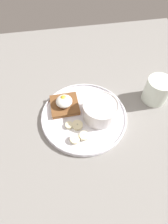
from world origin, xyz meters
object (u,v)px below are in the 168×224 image
object	(u,v)px
banana_slice_front	(77,125)
banana_slice_right	(75,139)
oatmeal_bowl	(100,110)
poached_egg	(64,101)
coffee_mug	(157,90)
banana_slice_back	(69,125)
toast_slice	(65,105)
banana_slice_left	(84,136)

from	to	relation	value
banana_slice_front	banana_slice_right	bearing A→B (deg)	72.37
oatmeal_bowl	poached_egg	world-z (taller)	oatmeal_bowl
coffee_mug	banana_slice_back	bearing A→B (deg)	12.04
toast_slice	banana_slice_back	xyz separation A→B (cm)	(-0.52, 8.63, -0.25)
banana_slice_front	coffee_mug	distance (cm)	31.53
poached_egg	banana_slice_back	distance (cm)	9.04
banana_slice_left	coffee_mug	bearing A→B (deg)	-157.67
oatmeal_bowl	banana_slice_left	xyz separation A→B (cm)	(6.83, 7.39, -2.39)
toast_slice	banana_slice_left	size ratio (longest dim) A/B	2.31
poached_egg	toast_slice	bearing A→B (deg)	95.11
oatmeal_bowl	banana_slice_left	distance (cm)	10.35
banana_slice_left	banana_slice_right	size ratio (longest dim) A/B	1.00
oatmeal_bowl	banana_slice_back	bearing A→B (deg)	13.08
banana_slice_front	banana_slice_left	xyz separation A→B (cm)	(-1.44, 4.35, 0.10)
toast_slice	poached_egg	world-z (taller)	poached_egg
banana_slice_back	coffee_mug	world-z (taller)	coffee_mug
banana_slice_left	banana_slice_back	size ratio (longest dim) A/B	1.30
banana_slice_left	coffee_mug	world-z (taller)	coffee_mug
poached_egg	banana_slice_front	distance (cm)	10.02
banana_slice_front	poached_egg	bearing A→B (deg)	-70.62
poached_egg	coffee_mug	distance (cm)	33.73
toast_slice	poached_egg	distance (cm)	2.13
banana_slice_back	coffee_mug	xyz separation A→B (cm)	(-33.16, -7.07, 3.21)
coffee_mug	banana_slice_front	bearing A→B (deg)	13.96
banana_slice_left	banana_slice_back	bearing A→B (deg)	-49.43
banana_slice_right	banana_slice_left	bearing A→B (deg)	-168.10
toast_slice	banana_slice_front	world-z (taller)	same
oatmeal_bowl	banana_slice_right	distance (cm)	12.94
banana_slice_right	banana_slice_front	bearing A→B (deg)	-107.63
banana_slice_front	coffee_mug	world-z (taller)	coffee_mug
banana_slice_front	banana_slice_back	distance (cm)	2.75
poached_egg	banana_slice_right	xyz separation A→B (cm)	(-1.65, 14.18, -2.22)
toast_slice	banana_slice_right	xyz separation A→B (cm)	(-1.65, 14.11, -0.09)
oatmeal_bowl	toast_slice	size ratio (longest dim) A/B	1.18
banana_slice_back	coffee_mug	bearing A→B (deg)	-167.96
coffee_mug	oatmeal_bowl	bearing A→B (deg)	11.52
banana_slice_back	banana_slice_left	bearing A→B (deg)	130.57
oatmeal_bowl	banana_slice_back	distance (cm)	11.56
banana_slice_back	coffee_mug	distance (cm)	34.05
coffee_mug	banana_slice_left	bearing A→B (deg)	22.33
poached_egg	banana_slice_left	world-z (taller)	poached_egg
banana_slice_back	banana_slice_right	world-z (taller)	banana_slice_right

